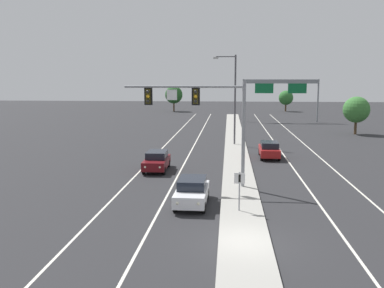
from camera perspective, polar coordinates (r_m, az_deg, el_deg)
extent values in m
plane|color=#28282B|center=(20.40, 6.95, -12.91)|extent=(260.00, 260.00, 0.00)
cube|color=#9E9B93|center=(37.71, 6.00, -2.79)|extent=(2.40, 110.00, 0.15)
cube|color=silver|center=(44.78, -0.19, -1.05)|extent=(0.14, 100.00, 0.01)
cube|color=silver|center=(44.94, 11.84, -1.19)|extent=(0.14, 100.00, 0.01)
cube|color=silver|center=(45.18, -4.36, -0.98)|extent=(0.14, 100.00, 0.01)
cube|color=silver|center=(45.46, 15.97, -1.23)|extent=(0.14, 100.00, 0.01)
cylinder|color=gray|center=(29.45, 6.80, 1.27)|extent=(0.24, 0.24, 7.20)
cylinder|color=gray|center=(29.37, -1.09, 7.57)|extent=(8.11, 0.16, 0.16)
cube|color=black|center=(29.35, 0.50, 6.30)|extent=(0.56, 0.06, 1.20)
cube|color=#38330F|center=(29.31, 0.50, 6.30)|extent=(0.32, 0.32, 1.00)
sphere|color=#282828|center=(29.13, 0.47, 6.91)|extent=(0.22, 0.22, 0.22)
sphere|color=#F2A819|center=(29.14, 0.47, 6.28)|extent=(0.22, 0.22, 0.22)
sphere|color=#282828|center=(29.15, 0.47, 5.65)|extent=(0.22, 0.22, 0.22)
cube|color=black|center=(29.77, -5.77, 6.29)|extent=(0.56, 0.06, 1.20)
cube|color=#38330F|center=(29.73, -5.79, 6.28)|extent=(0.32, 0.32, 1.00)
sphere|color=#282828|center=(29.56, -5.86, 6.89)|extent=(0.22, 0.22, 0.22)
sphere|color=#F2A819|center=(29.57, -5.85, 6.27)|extent=(0.22, 0.22, 0.22)
sphere|color=#282828|center=(29.58, -5.84, 5.65)|extent=(0.22, 0.22, 0.22)
cube|color=white|center=(29.45, -2.67, 6.49)|extent=(0.70, 0.04, 0.70)
cylinder|color=gray|center=(24.39, 6.26, -6.22)|extent=(0.08, 0.08, 2.20)
cube|color=white|center=(24.18, 6.29, -4.52)|extent=(0.60, 0.03, 0.60)
cube|color=black|center=(24.16, 6.29, -4.53)|extent=(0.12, 0.01, 0.44)
cylinder|color=#4C4C51|center=(49.06, 5.70, 5.80)|extent=(0.20, 0.20, 10.00)
cylinder|color=#4C4C51|center=(49.07, 4.47, 11.42)|extent=(2.20, 0.12, 0.12)
cube|color=#B7B7B2|center=(49.09, 3.16, 11.26)|extent=(0.56, 0.28, 0.20)
cube|color=silver|center=(25.93, -0.01, -6.60)|extent=(1.88, 4.43, 0.70)
cube|color=black|center=(25.99, 0.04, -5.14)|extent=(1.63, 2.40, 0.56)
sphere|color=#EAE5C6|center=(23.78, 0.84, -7.88)|extent=(0.18, 0.18, 0.18)
sphere|color=#EAE5C6|center=(23.90, -1.94, -7.80)|extent=(0.18, 0.18, 0.18)
cylinder|color=black|center=(24.52, 1.50, -8.35)|extent=(0.23, 0.64, 0.64)
cylinder|color=black|center=(24.69, -2.24, -8.23)|extent=(0.23, 0.64, 0.64)
cylinder|color=black|center=(27.40, 1.99, -6.54)|extent=(0.23, 0.64, 0.64)
cylinder|color=black|center=(27.55, -1.35, -6.45)|extent=(0.23, 0.64, 0.64)
cube|color=#5B0F14|center=(35.67, -4.69, -2.45)|extent=(1.86, 4.43, 0.70)
cube|color=black|center=(35.77, -4.64, -1.39)|extent=(1.62, 2.40, 0.56)
sphere|color=#EAE5C6|center=(33.46, -4.27, -3.09)|extent=(0.18, 0.18, 0.18)
sphere|color=#EAE5C6|center=(33.65, -6.22, -3.05)|extent=(0.18, 0.18, 0.18)
cylinder|color=black|center=(34.17, -3.73, -3.52)|extent=(0.23, 0.64, 0.64)
cylinder|color=black|center=(34.42, -6.38, -3.47)|extent=(0.23, 0.64, 0.64)
cylinder|color=black|center=(37.09, -3.11, -2.56)|extent=(0.23, 0.64, 0.64)
cylinder|color=black|center=(37.32, -5.55, -2.52)|extent=(0.23, 0.64, 0.64)
cube|color=maroon|center=(41.94, 10.14, -0.91)|extent=(1.86, 4.43, 0.70)
cube|color=black|center=(41.62, 10.18, -0.10)|extent=(1.62, 2.40, 0.56)
sphere|color=#EAE5C6|center=(44.04, 9.18, -0.37)|extent=(0.18, 0.18, 0.18)
sphere|color=#EAE5C6|center=(44.12, 10.67, -0.39)|extent=(0.18, 0.18, 0.18)
cylinder|color=black|center=(43.42, 8.93, -1.03)|extent=(0.23, 0.64, 0.64)
cylinder|color=black|center=(43.54, 11.03, -1.06)|extent=(0.23, 0.64, 0.64)
cylinder|color=black|center=(40.47, 9.16, -1.73)|extent=(0.23, 0.64, 0.64)
cylinder|color=black|center=(40.60, 11.41, -1.75)|extent=(0.23, 0.64, 0.64)
cylinder|color=gray|center=(77.51, 6.75, 5.72)|extent=(0.28, 0.28, 7.50)
cylinder|color=gray|center=(79.01, 16.26, 5.49)|extent=(0.28, 0.28, 7.50)
cube|color=gray|center=(77.91, 11.63, 8.08)|extent=(13.00, 0.36, 0.70)
cube|color=#0F6033|center=(77.44, 9.50, 7.25)|extent=(3.20, 0.08, 1.70)
cube|color=#0F6033|center=(78.10, 13.72, 7.14)|extent=(3.20, 0.08, 1.70)
cylinder|color=#4C3823|center=(104.43, 12.25, 4.73)|extent=(0.36, 0.36, 1.85)
sphere|color=#2D6B2D|center=(104.31, 12.28, 5.98)|extent=(3.39, 3.39, 3.39)
cylinder|color=#4C3823|center=(63.27, 20.75, 2.09)|extent=(0.36, 0.36, 1.95)
sphere|color=#387533|center=(63.07, 20.86, 4.26)|extent=(3.56, 3.56, 3.56)
cylinder|color=#4C3823|center=(102.39, -2.40, 4.96)|extent=(0.36, 0.36, 2.25)
sphere|color=#235623|center=(102.26, -2.41, 6.51)|extent=(4.12, 4.12, 4.12)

